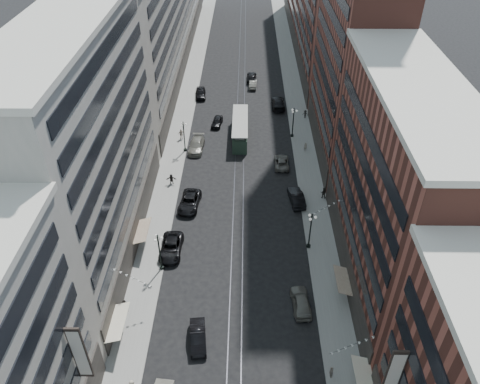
{
  "coord_description": "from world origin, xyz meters",
  "views": [
    {
      "loc": [
        0.93,
        -11.9,
        42.42
      ],
      "look_at": [
        0.28,
        37.19,
        5.0
      ],
      "focal_mm": 35.0,
      "sensor_mm": 36.0,
      "label": 1
    }
  ],
  "objects_px": {
    "pedestrian_5": "(171,179)",
    "car_14": "(253,84)",
    "lamppost_sw_far": "(159,251)",
    "car_11": "(282,162)",
    "lamppost_se_far": "(310,230)",
    "streetcar": "(240,129)",
    "pedestrian_4": "(331,372)",
    "car_4": "(301,302)",
    "lamppost_se_mid": "(293,121)",
    "pedestrian_2": "(125,306)",
    "car_8": "(196,145)",
    "car_12": "(278,103)",
    "lamppost_sw_mid": "(184,135)",
    "car_7": "(190,202)",
    "pedestrian_8": "(305,146)",
    "car_10": "(296,197)",
    "pedestrian_9": "(305,114)",
    "car_9": "(201,93)",
    "car_13": "(217,122)",
    "car_extra_0": "(252,77)",
    "car_2": "(171,247)",
    "pedestrian_7": "(323,193)",
    "pedestrian_6": "(181,134)",
    "car_5": "(198,337)"
  },
  "relations": [
    {
      "from": "car_12",
      "to": "lamppost_sw_mid",
      "type": "bearing_deg",
      "value": 45.08
    },
    {
      "from": "car_10",
      "to": "car_extra_0",
      "type": "xyz_separation_m",
      "value": [
        -6.2,
        42.51,
        0.03
      ]
    },
    {
      "from": "car_10",
      "to": "car_4",
      "type": "bearing_deg",
      "value": 79.12
    },
    {
      "from": "pedestrian_4",
      "to": "car_8",
      "type": "relative_size",
      "value": 0.26
    },
    {
      "from": "lamppost_sw_far",
      "to": "car_11",
      "type": "height_order",
      "value": "lamppost_sw_far"
    },
    {
      "from": "lamppost_sw_mid",
      "to": "pedestrian_9",
      "type": "bearing_deg",
      "value": 29.06
    },
    {
      "from": "streetcar",
      "to": "car_9",
      "type": "xyz_separation_m",
      "value": [
        -8.27,
        15.81,
        -0.67
      ]
    },
    {
      "from": "car_9",
      "to": "pedestrian_7",
      "type": "distance_m",
      "value": 39.26
    },
    {
      "from": "car_12",
      "to": "pedestrian_8",
      "type": "relative_size",
      "value": 4.0
    },
    {
      "from": "car_8",
      "to": "car_14",
      "type": "height_order",
      "value": "car_8"
    },
    {
      "from": "pedestrian_2",
      "to": "car_12",
      "type": "relative_size",
      "value": 0.28
    },
    {
      "from": "streetcar",
      "to": "car_7",
      "type": "distance_m",
      "value": 20.86
    },
    {
      "from": "streetcar",
      "to": "car_5",
      "type": "xyz_separation_m",
      "value": [
        -3.86,
        -42.25,
        -0.76
      ]
    },
    {
      "from": "lamppost_se_far",
      "to": "streetcar",
      "type": "xyz_separation_m",
      "value": [
        -9.2,
        27.92,
        -1.57
      ]
    },
    {
      "from": "lamppost_sw_far",
      "to": "car_2",
      "type": "distance_m",
      "value": 3.83
    },
    {
      "from": "lamppost_se_far",
      "to": "pedestrian_2",
      "type": "height_order",
      "value": "lamppost_se_far"
    },
    {
      "from": "car_10",
      "to": "car_9",
      "type": "bearing_deg",
      "value": -71.72
    },
    {
      "from": "pedestrian_2",
      "to": "car_extra_0",
      "type": "bearing_deg",
      "value": 88.78
    },
    {
      "from": "car_12",
      "to": "car_4",
      "type": "bearing_deg",
      "value": 90.24
    },
    {
      "from": "pedestrian_5",
      "to": "car_14",
      "type": "bearing_deg",
      "value": 66.59
    },
    {
      "from": "lamppost_sw_far",
      "to": "lamppost_se_mid",
      "type": "distance_m",
      "value": 36.91
    },
    {
      "from": "lamppost_sw_mid",
      "to": "pedestrian_4",
      "type": "relative_size",
      "value": 3.68
    },
    {
      "from": "lamppost_sw_mid",
      "to": "lamppost_se_far",
      "type": "distance_m",
      "value": 29.45
    },
    {
      "from": "pedestrian_5",
      "to": "pedestrian_9",
      "type": "relative_size",
      "value": 1.06
    },
    {
      "from": "car_7",
      "to": "pedestrian_8",
      "type": "distance_m",
      "value": 23.47
    },
    {
      "from": "car_7",
      "to": "lamppost_sw_mid",
      "type": "bearing_deg",
      "value": 104.0
    },
    {
      "from": "car_11",
      "to": "car_13",
      "type": "distance_m",
      "value": 17.2
    },
    {
      "from": "pedestrian_4",
      "to": "pedestrian_5",
      "type": "bearing_deg",
      "value": 29.72
    },
    {
      "from": "car_2",
      "to": "pedestrian_9",
      "type": "height_order",
      "value": "pedestrian_9"
    },
    {
      "from": "pedestrian_2",
      "to": "car_10",
      "type": "xyz_separation_m",
      "value": [
        20.62,
        20.06,
        -0.18
      ]
    },
    {
      "from": "car_4",
      "to": "pedestrian_9",
      "type": "relative_size",
      "value": 3.15
    },
    {
      "from": "car_13",
      "to": "car_10",
      "type": "bearing_deg",
      "value": -52.71
    },
    {
      "from": "streetcar",
      "to": "pedestrian_8",
      "type": "distance_m",
      "value": 11.96
    },
    {
      "from": "car_5",
      "to": "car_8",
      "type": "distance_m",
      "value": 38.07
    },
    {
      "from": "streetcar",
      "to": "pedestrian_2",
      "type": "relative_size",
      "value": 6.85
    },
    {
      "from": "car_8",
      "to": "pedestrian_5",
      "type": "height_order",
      "value": "pedestrian_5"
    },
    {
      "from": "lamppost_se_mid",
      "to": "lamppost_sw_far",
      "type": "bearing_deg",
      "value": -119.9
    },
    {
      "from": "pedestrian_4",
      "to": "car_4",
      "type": "bearing_deg",
      "value": 12.0
    },
    {
      "from": "lamppost_se_mid",
      "to": "car_10",
      "type": "height_order",
      "value": "lamppost_se_mid"
    },
    {
      "from": "lamppost_sw_far",
      "to": "pedestrian_6",
      "type": "height_order",
      "value": "lamppost_sw_far"
    },
    {
      "from": "pedestrian_2",
      "to": "lamppost_se_far",
      "type": "bearing_deg",
      "value": 38.09
    },
    {
      "from": "lamppost_se_mid",
      "to": "pedestrian_7",
      "type": "height_order",
      "value": "lamppost_se_mid"
    },
    {
      "from": "lamppost_sw_far",
      "to": "car_extra_0",
      "type": "relative_size",
      "value": 1.08
    },
    {
      "from": "car_7",
      "to": "car_14",
      "type": "distance_m",
      "value": 41.39
    },
    {
      "from": "lamppost_sw_mid",
      "to": "pedestrian_5",
      "type": "distance_m",
      "value": 9.7
    },
    {
      "from": "car_10",
      "to": "pedestrian_5",
      "type": "xyz_separation_m",
      "value": [
        -18.66,
        4.14,
        0.13
      ]
    },
    {
      "from": "lamppost_se_mid",
      "to": "car_14",
      "type": "xyz_separation_m",
      "value": [
        -6.75,
        20.58,
        -2.37
      ]
    },
    {
      "from": "car_11",
      "to": "pedestrian_8",
      "type": "height_order",
      "value": "pedestrian_8"
    },
    {
      "from": "car_11",
      "to": "pedestrian_5",
      "type": "relative_size",
      "value": 2.95
    },
    {
      "from": "car_2",
      "to": "pedestrian_9",
      "type": "xyz_separation_m",
      "value": [
        20.53,
        35.9,
        0.13
      ]
    }
  ]
}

